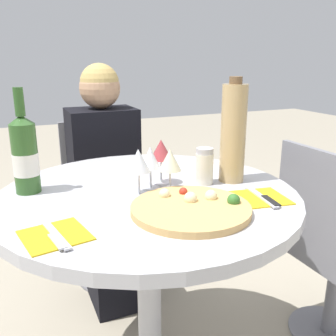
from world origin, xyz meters
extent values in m
cylinder|color=#B2B2B7|center=(0.00, 0.00, 0.38)|extent=(0.08, 0.08, 0.70)
cylinder|color=#B7B7BC|center=(0.00, 0.00, 0.75)|extent=(0.97, 0.97, 0.04)
cylinder|color=slate|center=(0.04, 0.75, 0.01)|extent=(0.34, 0.34, 0.01)
cylinder|color=slate|center=(0.04, 0.75, 0.20)|extent=(0.06, 0.06, 0.39)
cube|color=slate|center=(0.04, 0.75, 0.41)|extent=(0.38, 0.38, 0.03)
cube|color=slate|center=(0.04, 0.92, 0.64)|extent=(0.38, 0.02, 0.44)
cube|color=black|center=(0.04, 0.57, 0.21)|extent=(0.28, 0.36, 0.42)
cube|color=black|center=(0.04, 0.75, 0.68)|extent=(0.33, 0.24, 0.52)
sphere|color=tan|center=(0.04, 0.75, 1.04)|extent=(0.20, 0.20, 0.20)
sphere|color=tan|center=(0.04, 0.75, 1.06)|extent=(0.19, 0.19, 0.19)
cylinder|color=slate|center=(0.82, -0.07, 0.01)|extent=(0.34, 0.34, 0.01)
cylinder|color=slate|center=(0.82, -0.07, 0.20)|extent=(0.06, 0.06, 0.39)
cube|color=slate|center=(0.64, -0.07, 0.64)|extent=(0.02, 0.38, 0.44)
cylinder|color=tan|center=(0.05, -0.20, 0.77)|extent=(0.34, 0.34, 0.02)
sphere|color=beige|center=(0.17, -0.23, 0.79)|extent=(0.03, 0.03, 0.03)
sphere|color=#B22D1E|center=(0.07, -0.11, 0.79)|extent=(0.03, 0.03, 0.03)
sphere|color=beige|center=(0.13, -0.18, 0.79)|extent=(0.04, 0.04, 0.04)
sphere|color=beige|center=(0.07, -0.17, 0.79)|extent=(0.04, 0.04, 0.04)
sphere|color=beige|center=(0.01, -0.11, 0.79)|extent=(0.03, 0.03, 0.03)
sphere|color=#336B28|center=(0.17, -0.23, 0.79)|extent=(0.04, 0.04, 0.04)
cylinder|color=#2D5623|center=(-0.35, 0.15, 0.87)|extent=(0.08, 0.08, 0.22)
cone|color=#2D5623|center=(-0.35, 0.15, 1.00)|extent=(0.08, 0.08, 0.03)
cylinder|color=#2D5623|center=(-0.35, 0.15, 1.05)|extent=(0.03, 0.03, 0.09)
cylinder|color=silver|center=(-0.35, 0.15, 0.86)|extent=(0.08, 0.08, 0.07)
cylinder|color=tan|center=(0.31, -0.01, 0.93)|extent=(0.09, 0.09, 0.33)
cylinder|color=brown|center=(0.31, -0.01, 1.11)|extent=(0.04, 0.04, 0.02)
cylinder|color=silver|center=(0.21, 0.00, 0.82)|extent=(0.06, 0.06, 0.11)
cylinder|color=#B2B2B7|center=(0.21, 0.00, 0.88)|extent=(0.06, 0.06, 0.02)
cylinder|color=silver|center=(0.02, 0.02, 0.77)|extent=(0.06, 0.06, 0.00)
cylinder|color=silver|center=(0.02, 0.02, 0.80)|extent=(0.01, 0.01, 0.07)
cone|color=silver|center=(0.02, 0.02, 0.87)|extent=(0.07, 0.07, 0.07)
cylinder|color=silver|center=(0.07, 0.06, 0.77)|extent=(0.06, 0.06, 0.00)
cylinder|color=silver|center=(0.07, 0.06, 0.81)|extent=(0.01, 0.01, 0.08)
cone|color=#9E383D|center=(0.07, 0.06, 0.88)|extent=(0.08, 0.08, 0.07)
cylinder|color=silver|center=(-0.03, -0.01, 0.77)|extent=(0.06, 0.06, 0.00)
cylinder|color=silver|center=(-0.03, -0.01, 0.80)|extent=(0.01, 0.01, 0.07)
cone|color=silver|center=(-0.03, -0.01, 0.88)|extent=(0.07, 0.07, 0.07)
cylinder|color=silver|center=(0.07, -0.01, 0.77)|extent=(0.06, 0.06, 0.00)
cylinder|color=silver|center=(0.07, -0.01, 0.80)|extent=(0.01, 0.01, 0.06)
cone|color=beige|center=(0.07, -0.01, 0.87)|extent=(0.07, 0.07, 0.07)
cube|color=gold|center=(-0.32, -0.21, 0.77)|extent=(0.18, 0.18, 0.00)
cube|color=silver|center=(-0.32, -0.21, 0.77)|extent=(0.05, 0.19, 0.00)
cube|color=silver|center=(-0.32, -0.25, 0.77)|extent=(0.04, 0.09, 0.00)
cube|color=gold|center=(0.30, -0.20, 0.77)|extent=(0.17, 0.17, 0.00)
cube|color=silver|center=(0.30, -0.20, 0.77)|extent=(0.05, 0.19, 0.00)
cube|color=black|center=(0.30, -0.24, 0.77)|extent=(0.03, 0.09, 0.00)
camera|label=1|loc=(-0.39, -1.07, 1.18)|focal=40.00mm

